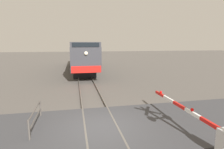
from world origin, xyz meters
TOP-DOWN VIEW (x-y plane):
  - ground_plane at (0.00, 0.00)m, footprint 160.00×160.00m
  - rail_track_left at (-0.72, 0.00)m, footprint 0.08×80.00m
  - rail_track_right at (0.72, 0.00)m, footprint 0.08×80.00m
  - road_surface at (0.00, 0.00)m, footprint 36.00×4.90m
  - locomotive at (0.00, 18.52)m, footprint 2.96×18.50m
  - crossing_gate at (3.68, -2.17)m, footprint 0.36×5.67m
  - guard_railing at (-2.88, 0.67)m, footprint 0.08×2.51m

SIDE VIEW (x-z plane):
  - ground_plane at x=0.00m, z-range 0.00..0.00m
  - road_surface at x=0.00m, z-range 0.00..0.15m
  - rail_track_left at x=-0.72m, z-range 0.00..0.15m
  - rail_track_right at x=0.72m, z-range 0.00..0.15m
  - guard_railing at x=-2.88m, z-range 0.14..1.09m
  - crossing_gate at x=3.68m, z-range 0.14..1.32m
  - locomotive at x=0.00m, z-range 0.12..4.08m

